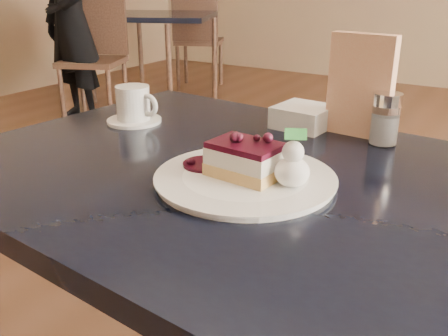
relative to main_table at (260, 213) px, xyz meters
The scene contains 11 objects.
main_table is the anchor object (origin of this frame).
dessert_plate 0.10m from the main_table, 95.19° to the right, with size 0.31×0.31×0.01m, color white.
cheesecake_slice 0.13m from the main_table, 95.19° to the right, with size 0.13×0.10×0.06m.
whipped_cream 0.15m from the main_table, 30.38° to the right, with size 0.06×0.06×0.05m.
berry_sauce 0.14m from the main_table, 152.29° to the right, with size 0.08×0.08×0.01m, color black.
coffee_set 0.46m from the main_table, 162.54° to the left, with size 0.14×0.13×0.09m.
menu_card 0.38m from the main_table, 77.19° to the left, with size 0.14×0.03×0.22m, color beige.
sugar_shaker 0.35m from the main_table, 63.19° to the left, with size 0.06×0.06×0.11m.
napkin_stack 0.34m from the main_table, 99.72° to the left, with size 0.12×0.12×0.05m, color white.
bg_table_far_left 3.76m from the main_table, 132.84° to the left, with size 1.29×1.89×1.26m.
patron 3.25m from the main_table, 143.86° to the left, with size 0.56×0.37×1.55m, color black.
Camera 1 is at (0.32, -0.51, 1.11)m, focal length 40.00 mm.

